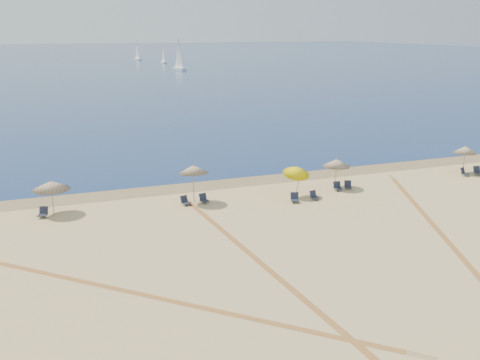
{
  "coord_description": "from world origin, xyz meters",
  "views": [
    {
      "loc": [
        -12.56,
        -13.94,
        11.38
      ],
      "look_at": [
        0.0,
        20.0,
        1.3
      ],
      "focal_mm": 40.97,
      "sensor_mm": 36.0,
      "label": 1
    }
  ],
  "objects_px": {
    "chair_2": "(43,213)",
    "sailboat_0": "(163,57)",
    "chair_3": "(185,201)",
    "chair_4": "(204,199)",
    "umbrella_2": "(193,169)",
    "umbrella_5": "(465,150)",
    "chair_9": "(464,172)",
    "chair_8": "(348,185)",
    "umbrella_4": "(337,163)",
    "chair_6": "(314,196)",
    "chair_7": "(338,187)",
    "sailboat_1": "(179,60)",
    "chair_10": "(477,171)",
    "umbrella_1": "(51,185)",
    "umbrella_3": "(297,170)",
    "sailboat_2": "(137,53)",
    "chair_5": "(295,198)"
  },
  "relations": [
    {
      "from": "umbrella_1",
      "to": "chair_6",
      "type": "relative_size",
      "value": 3.39
    },
    {
      "from": "chair_5",
      "to": "sailboat_2",
      "type": "xyz_separation_m",
      "value": [
        20.33,
        174.47,
        2.03
      ]
    },
    {
      "from": "umbrella_2",
      "to": "chair_9",
      "type": "distance_m",
      "value": 22.2
    },
    {
      "from": "chair_9",
      "to": "chair_8",
      "type": "bearing_deg",
      "value": 156.49
    },
    {
      "from": "umbrella_4",
      "to": "sailboat_1",
      "type": "height_order",
      "value": "sailboat_1"
    },
    {
      "from": "chair_2",
      "to": "sailboat_0",
      "type": "distance_m",
      "value": 156.82
    },
    {
      "from": "umbrella_1",
      "to": "chair_8",
      "type": "xyz_separation_m",
      "value": [
        20.45,
        -1.6,
        -1.62
      ]
    },
    {
      "from": "umbrella_4",
      "to": "chair_2",
      "type": "xyz_separation_m",
      "value": [
        -20.37,
        0.6,
        -1.61
      ]
    },
    {
      "from": "chair_2",
      "to": "chair_9",
      "type": "bearing_deg",
      "value": 19.07
    },
    {
      "from": "chair_5",
      "to": "sailboat_1",
      "type": "xyz_separation_m",
      "value": [
        22.63,
        121.23,
        2.31
      ]
    },
    {
      "from": "chair_2",
      "to": "sailboat_0",
      "type": "height_order",
      "value": "sailboat_0"
    },
    {
      "from": "umbrella_5",
      "to": "chair_8",
      "type": "xyz_separation_m",
      "value": [
        -11.13,
        -0.68,
        -1.69
      ]
    },
    {
      "from": "chair_6",
      "to": "chair_7",
      "type": "distance_m",
      "value": 2.93
    },
    {
      "from": "umbrella_1",
      "to": "sailboat_0",
      "type": "height_order",
      "value": "sailboat_0"
    },
    {
      "from": "chair_3",
      "to": "chair_2",
      "type": "bearing_deg",
      "value": 154.25
    },
    {
      "from": "umbrella_1",
      "to": "umbrella_3",
      "type": "height_order",
      "value": "umbrella_3"
    },
    {
      "from": "chair_6",
      "to": "sailboat_2",
      "type": "xyz_separation_m",
      "value": [
        18.81,
        174.37,
        2.05
      ]
    },
    {
      "from": "chair_5",
      "to": "umbrella_2",
      "type": "bearing_deg",
      "value": 176.38
    },
    {
      "from": "chair_3",
      "to": "chair_4",
      "type": "distance_m",
      "value": 1.3
    },
    {
      "from": "chair_2",
      "to": "sailboat_2",
      "type": "height_order",
      "value": "sailboat_2"
    },
    {
      "from": "chair_6",
      "to": "chair_7",
      "type": "relative_size",
      "value": 1.0
    },
    {
      "from": "umbrella_3",
      "to": "sailboat_2",
      "type": "bearing_deg",
      "value": 83.52
    },
    {
      "from": "umbrella_5",
      "to": "chair_5",
      "type": "height_order",
      "value": "umbrella_5"
    },
    {
      "from": "chair_3",
      "to": "chair_5",
      "type": "relative_size",
      "value": 0.97
    },
    {
      "from": "umbrella_5",
      "to": "chair_10",
      "type": "height_order",
      "value": "umbrella_5"
    },
    {
      "from": "chair_3",
      "to": "chair_6",
      "type": "xyz_separation_m",
      "value": [
        8.62,
        -1.89,
        -0.0
      ]
    },
    {
      "from": "umbrella_5",
      "to": "sailboat_2",
      "type": "bearing_deg",
      "value": 88.62
    },
    {
      "from": "chair_3",
      "to": "sailboat_1",
      "type": "distance_m",
      "value": 122.91
    },
    {
      "from": "chair_3",
      "to": "sailboat_2",
      "type": "height_order",
      "value": "sailboat_2"
    },
    {
      "from": "chair_7",
      "to": "chair_8",
      "type": "xyz_separation_m",
      "value": [
        0.92,
        0.1,
        -0.02
      ]
    },
    {
      "from": "chair_4",
      "to": "sailboat_2",
      "type": "bearing_deg",
      "value": 67.2
    },
    {
      "from": "umbrella_4",
      "to": "chair_5",
      "type": "distance_m",
      "value": 5.08
    },
    {
      "from": "chair_5",
      "to": "sailboat_0",
      "type": "relative_size",
      "value": 0.12
    },
    {
      "from": "umbrella_5",
      "to": "sailboat_0",
      "type": "distance_m",
      "value": 151.99
    },
    {
      "from": "chair_5",
      "to": "chair_8",
      "type": "distance_m",
      "value": 5.28
    },
    {
      "from": "chair_7",
      "to": "sailboat_0",
      "type": "distance_m",
      "value": 153.98
    },
    {
      "from": "umbrella_1",
      "to": "chair_9",
      "type": "relative_size",
      "value": 2.92
    },
    {
      "from": "umbrella_1",
      "to": "chair_7",
      "type": "bearing_deg",
      "value": -4.99
    },
    {
      "from": "umbrella_5",
      "to": "umbrella_3",
      "type": "bearing_deg",
      "value": -175.9
    },
    {
      "from": "umbrella_2",
      "to": "chair_4",
      "type": "relative_size",
      "value": 3.7
    },
    {
      "from": "chair_7",
      "to": "chair_9",
      "type": "bearing_deg",
      "value": 7.96
    },
    {
      "from": "chair_10",
      "to": "sailboat_0",
      "type": "distance_m",
      "value": 152.72
    },
    {
      "from": "umbrella_2",
      "to": "umbrella_5",
      "type": "xyz_separation_m",
      "value": [
        22.58,
        -0.12,
        -0.36
      ]
    },
    {
      "from": "chair_3",
      "to": "sailboat_0",
      "type": "xyz_separation_m",
      "value": [
        32.59,
        151.93,
        1.73
      ]
    },
    {
      "from": "chair_10",
      "to": "sailboat_2",
      "type": "bearing_deg",
      "value": 99.61
    },
    {
      "from": "sailboat_1",
      "to": "chair_9",
      "type": "bearing_deg",
      "value": -107.88
    },
    {
      "from": "chair_3",
      "to": "sailboat_1",
      "type": "xyz_separation_m",
      "value": [
        29.74,
        119.24,
        2.32
      ]
    },
    {
      "from": "umbrella_4",
      "to": "umbrella_5",
      "type": "xyz_separation_m",
      "value": [
        11.85,
        0.11,
        0.07
      ]
    },
    {
      "from": "chair_2",
      "to": "sailboat_0",
      "type": "relative_size",
      "value": 0.12
    },
    {
      "from": "chair_5",
      "to": "umbrella_1",
      "type": "bearing_deg",
      "value": -175.07
    }
  ]
}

